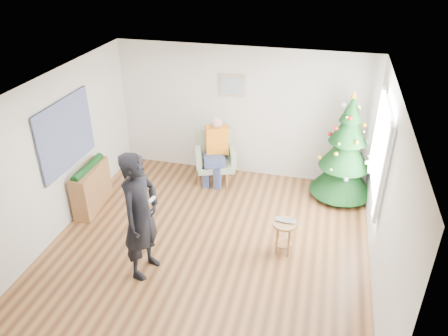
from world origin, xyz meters
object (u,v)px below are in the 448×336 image
(stool, at_px, (283,237))
(console, at_px, (91,188))
(christmas_tree, at_px, (346,151))
(standing_man, at_px, (141,216))
(armchair, at_px, (215,162))

(stool, relative_size, console, 0.56)
(stool, distance_m, console, 3.53)
(christmas_tree, bearing_deg, stool, -113.98)
(christmas_tree, xyz_separation_m, standing_man, (-2.77, -2.80, 0.03))
(armchair, bearing_deg, christmas_tree, -20.29)
(christmas_tree, height_order, stool, christmas_tree)
(console, bearing_deg, standing_man, -44.02)
(console, bearing_deg, armchair, 34.90)
(christmas_tree, height_order, standing_man, christmas_tree)
(christmas_tree, distance_m, stool, 2.19)
(stool, bearing_deg, standing_man, -155.05)
(christmas_tree, distance_m, console, 4.62)
(stool, height_order, console, console)
(stool, distance_m, standing_man, 2.23)
(christmas_tree, relative_size, standing_man, 1.07)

